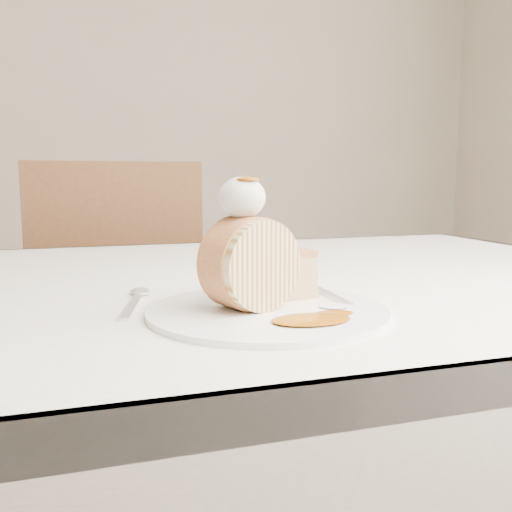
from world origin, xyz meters
name	(u,v)px	position (x,y,z in m)	size (l,w,h in m)	color
table	(227,335)	(0.00, 0.20, 0.66)	(1.40, 0.90, 0.75)	white
chair_far	(114,309)	(-0.12, 0.98, 0.53)	(0.46, 0.46, 0.94)	brown
plate	(267,311)	(-0.02, -0.04, 0.75)	(0.26, 0.26, 0.01)	white
roulade_slice	(250,264)	(-0.04, -0.03, 0.81)	(0.10, 0.10, 0.05)	beige
cake_chunk	(285,277)	(0.02, 0.01, 0.78)	(0.06, 0.05, 0.05)	#C07D49
whipped_cream	(242,198)	(-0.04, -0.02, 0.88)	(0.05, 0.05, 0.04)	white
caramel_drizzle	(248,174)	(-0.04, -0.03, 0.90)	(0.03, 0.02, 0.01)	#904806
caramel_pool	(311,319)	(0.01, -0.11, 0.76)	(0.08, 0.05, 0.00)	#904806
fork	(330,295)	(0.07, 0.00, 0.76)	(0.02, 0.16, 0.00)	silver
spoon	(132,307)	(-0.16, 0.04, 0.75)	(0.02, 0.15, 0.00)	silver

